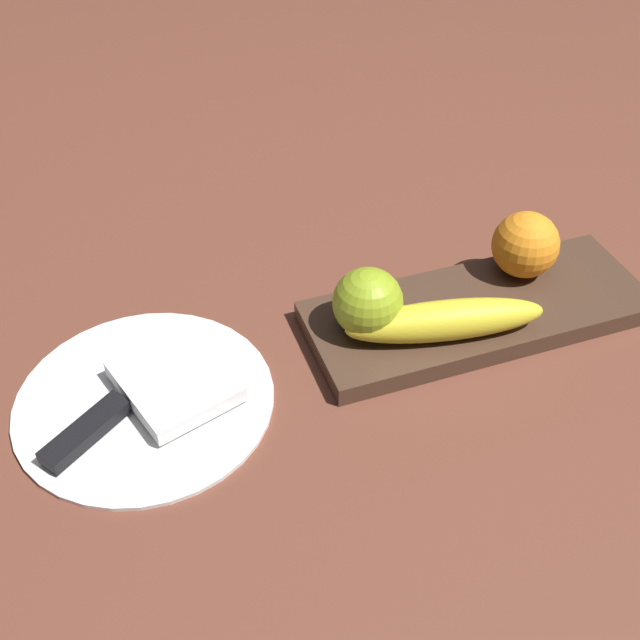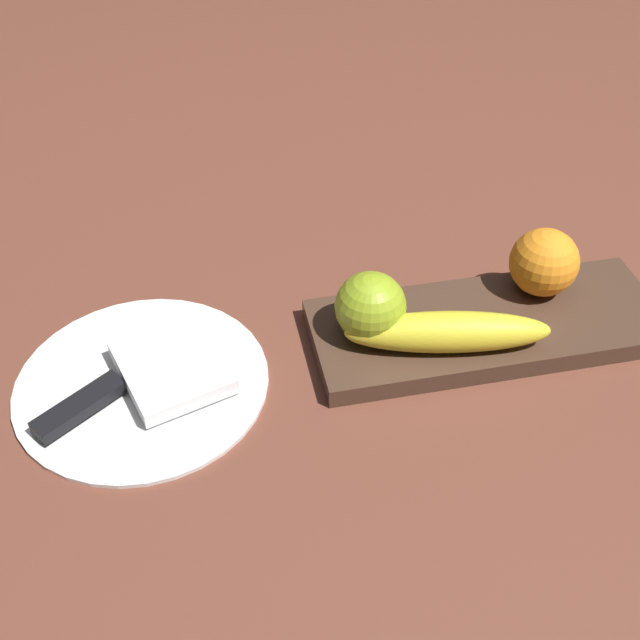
% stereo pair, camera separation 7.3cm
% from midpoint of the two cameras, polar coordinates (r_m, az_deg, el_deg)
% --- Properties ---
extents(ground_plane, '(2.40, 2.40, 0.00)m').
position_cam_midpoint_polar(ground_plane, '(0.82, 9.98, -0.29)').
color(ground_plane, brown).
extents(fruit_tray, '(0.36, 0.13, 0.02)m').
position_cam_midpoint_polar(fruit_tray, '(0.81, 9.09, 0.49)').
color(fruit_tray, '#483124').
rests_on(fruit_tray, ground_plane).
extents(apple, '(0.07, 0.07, 0.07)m').
position_cam_midpoint_polar(apple, '(0.74, 0.76, 1.19)').
color(apple, '#90AD22').
rests_on(apple, fruit_tray).
extents(banana, '(0.20, 0.08, 0.04)m').
position_cam_midpoint_polar(banana, '(0.75, 6.53, -0.16)').
color(banana, yellow).
rests_on(banana, fruit_tray).
extents(orange_near_apple, '(0.07, 0.07, 0.07)m').
position_cam_midpoint_polar(orange_near_apple, '(0.83, 12.58, 5.36)').
color(orange_near_apple, orange).
rests_on(orange_near_apple, fruit_tray).
extents(dinner_plate, '(0.24, 0.24, 0.01)m').
position_cam_midpoint_polar(dinner_plate, '(0.75, -15.63, -5.77)').
color(dinner_plate, white).
rests_on(dinner_plate, ground_plane).
extents(folded_napkin, '(0.12, 0.13, 0.02)m').
position_cam_midpoint_polar(folded_napkin, '(0.74, -13.52, -4.58)').
color(folded_napkin, white).
rests_on(folded_napkin, dinner_plate).
extents(knife, '(0.16, 0.12, 0.01)m').
position_cam_midpoint_polar(knife, '(0.73, -18.83, -7.20)').
color(knife, silver).
rests_on(knife, dinner_plate).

